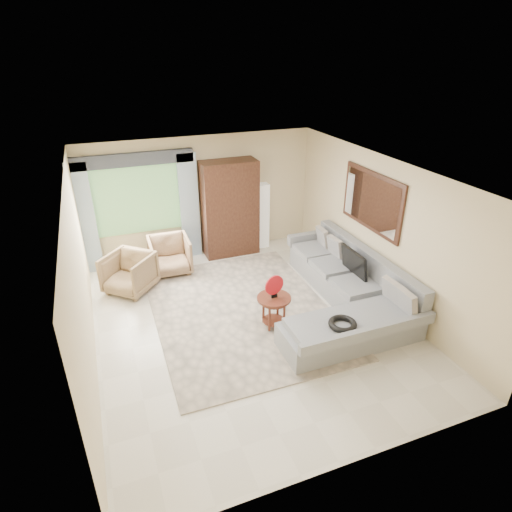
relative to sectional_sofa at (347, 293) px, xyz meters
name	(u,v)px	position (x,y,z in m)	size (l,w,h in m)	color
ground	(250,322)	(-1.78, 0.18, -0.28)	(6.00, 6.00, 0.00)	silver
area_rug	(242,310)	(-1.80, 0.53, -0.27)	(3.00, 4.00, 0.02)	#BFAB97
sectional_sofa	(347,293)	(0.00, 0.00, 0.00)	(2.30, 3.46, 0.90)	gray
tv_screen	(354,263)	(0.27, 0.26, 0.44)	(0.06, 0.74, 0.48)	black
garden_hose	(343,324)	(-0.78, -1.10, 0.26)	(0.43, 0.43, 0.09)	black
coffee_table	(274,311)	(-1.45, -0.08, 0.01)	(0.56, 0.56, 0.56)	#512415
red_disc	(274,285)	(-1.45, -0.08, 0.51)	(0.34, 0.34, 0.03)	red
armchair_left	(129,273)	(-3.55, 1.98, 0.09)	(0.81, 0.83, 0.76)	#91734F
armchair_right	(170,255)	(-2.69, 2.46, 0.09)	(0.80, 0.83, 0.75)	#A07857
potted_plant	(118,260)	(-3.68, 2.90, -0.03)	(0.45, 0.39, 0.50)	#999999
armoire	(230,209)	(-1.23, 2.90, 0.77)	(1.20, 0.55, 2.10)	black
floor_lamp	(263,216)	(-0.43, 2.96, 0.47)	(0.24, 0.24, 1.50)	silver
window	(137,200)	(-3.13, 3.15, 1.12)	(1.80, 0.04, 1.40)	#669E59
curtain_left	(85,220)	(-4.18, 3.06, 0.87)	(0.40, 0.08, 2.30)	#9EB7CC
curtain_right	(189,207)	(-2.08, 3.06, 0.87)	(0.40, 0.08, 2.30)	#9EB7CC
valance	(132,160)	(-3.13, 3.08, 1.97)	(2.40, 0.12, 0.26)	#1E232D
wall_mirror	(371,201)	(0.68, 0.53, 1.47)	(0.05, 1.70, 1.05)	black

